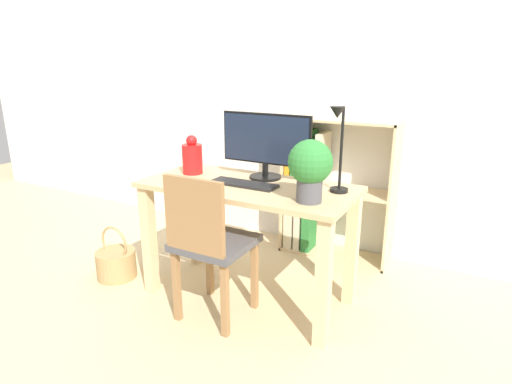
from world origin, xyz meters
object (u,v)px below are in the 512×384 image
bookshelf (317,188)px  potted_plant (310,166)px  basket (116,263)px  monitor (266,142)px  desk_lamp (339,141)px  chair (209,241)px  vase (192,157)px  keyboard (244,184)px

bookshelf → potted_plant: bearing=-71.6°
basket → monitor: bearing=22.1°
desk_lamp → chair: desk_lamp is taller
monitor → vase: monitor is taller
desk_lamp → basket: size_ratio=1.27×
keyboard → bookshelf: 0.92m
monitor → vase: (-0.47, -0.12, -0.12)m
monitor → potted_plant: size_ratio=1.82×
potted_plant → chair: potted_plant is taller
keyboard → chair: size_ratio=0.46×
bookshelf → basket: bookshelf is taller
monitor → desk_lamp: size_ratio=1.23×
monitor → potted_plant: (0.41, -0.31, -0.04)m
bookshelf → keyboard: bearing=-97.8°
vase → potted_plant: (0.88, -0.19, 0.08)m
chair → basket: (-0.86, 0.10, -0.38)m
desk_lamp → potted_plant: (-0.08, -0.19, -0.10)m
keyboard → desk_lamp: desk_lamp is taller
chair → basket: chair is taller
monitor → potted_plant: monitor is taller
potted_plant → bookshelf: (-0.33, 0.99, -0.41)m
monitor → keyboard: (-0.04, -0.20, -0.22)m
potted_plant → chair: size_ratio=0.37×
desk_lamp → chair: bearing=-147.6°
desk_lamp → bookshelf: bearing=117.0°
keyboard → basket: bearing=-168.5°
keyboard → desk_lamp: size_ratio=0.85×
potted_plant → chair: 0.70m
vase → desk_lamp: desk_lamp is taller
keyboard → chair: (-0.06, -0.29, -0.26)m
vase → basket: vase is taller
desk_lamp → basket: bearing=-169.4°
keyboard → desk_lamp: 0.60m
potted_plant → basket: bearing=-176.6°
monitor → bookshelf: bearing=83.1°
vase → chair: (0.37, -0.37, -0.36)m
basket → vase: bearing=28.7°
bookshelf → monitor: bearing=-96.9°
desk_lamp → chair: (-0.58, -0.37, -0.55)m
keyboard → chair: bearing=-101.0°
keyboard → bookshelf: size_ratio=0.39×
potted_plant → bookshelf: potted_plant is taller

